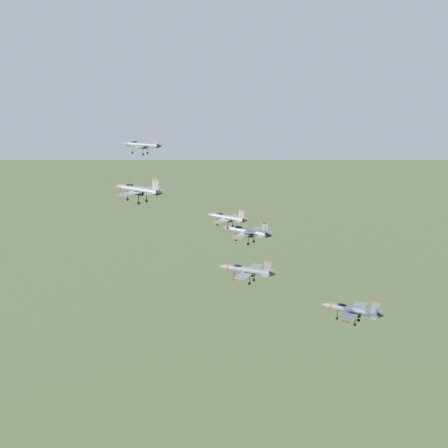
% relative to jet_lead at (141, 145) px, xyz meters
% --- Properties ---
extents(jet_lead, '(11.77, 9.68, 3.15)m').
position_rel_jet_lead_xyz_m(jet_lead, '(0.00, 0.00, 0.00)').
color(jet_lead, '#969BA2').
extents(jet_left_high, '(10.88, 9.09, 2.91)m').
position_rel_jet_lead_xyz_m(jet_left_high, '(28.74, -11.76, -12.73)').
color(jet_left_high, '#969BA2').
extents(jet_right_high, '(12.42, 10.40, 3.33)m').
position_rel_jet_lead_xyz_m(jet_right_high, '(20.29, -33.33, -3.26)').
color(jet_right_high, '#969BA2').
extents(jet_left_low, '(13.10, 10.97, 3.51)m').
position_rel_jet_lead_xyz_m(jet_left_low, '(32.01, -8.26, -16.40)').
color(jet_left_low, '#969BA2').
extents(jet_right_low, '(11.43, 9.37, 3.07)m').
position_rel_jet_lead_xyz_m(jet_right_low, '(41.75, -31.05, -16.85)').
color(jet_right_low, '#969BA2').
extents(jet_trail, '(13.22, 10.92, 3.53)m').
position_rel_jet_lead_xyz_m(jet_trail, '(57.75, -14.88, -27.96)').
color(jet_trail, '#969BA2').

